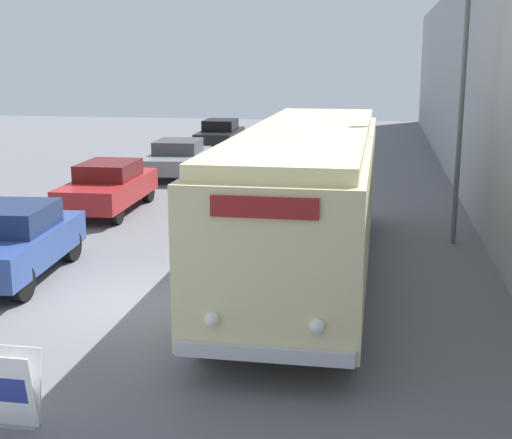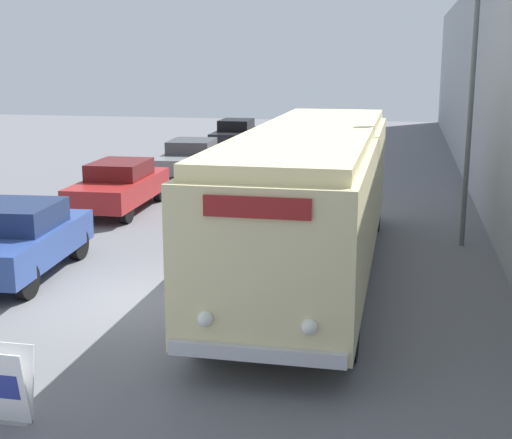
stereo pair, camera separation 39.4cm
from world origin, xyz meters
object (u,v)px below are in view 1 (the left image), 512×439
Objects in this scene: vintage_bus at (308,192)px; parked_car_near at (10,241)px; parked_car_far at (178,157)px; streetlamp at (465,47)px; parked_car_distant at (220,135)px; parked_car_mid at (108,186)px; sign_board at (15,390)px.

parked_car_near is (-6.01, -1.31, -0.98)m from vintage_bus.
streetlamp is at bearing -47.25° from parked_car_far.
parked_car_far is 1.07× the size of parked_car_distant.
vintage_bus is at bearing 7.21° from parked_car_near.
vintage_bus is 8.39m from parked_car_mid.
streetlamp reaches higher than parked_car_far.
vintage_bus is 7.65m from sign_board.
parked_car_near is at bearing -88.61° from parked_car_mid.
streetlamp is 11.05m from parked_car_near.
parked_car_distant is at bearing 107.80° from vintage_bus.
streetlamp is 10.73m from parked_car_mid.
sign_board is 26.90m from parked_car_distant.
streetlamp is 13.57m from parked_car_far.
sign_board is 12.60m from streetlamp.
streetlamp is 1.55× the size of parked_car_far.
parked_car_distant is at bearing 86.09° from parked_car_far.
parked_car_distant is (0.12, 14.45, -0.00)m from parked_car_mid.
sign_board is 0.22× the size of parked_car_distant.
vintage_bus is 13.51m from parked_car_far.
sign_board is at bearing -112.65° from vintage_bus.
parked_car_far reaches higher than sign_board.
sign_board is 6.45m from parked_car_near.
streetlamp is 1.61× the size of parked_car_mid.
parked_car_far is 7.78m from parked_car_distant.
streetlamp reaches higher than sign_board.
parked_car_distant is (-3.43, 26.68, 0.28)m from sign_board.
parked_car_distant is at bearing 85.75° from parked_car_near.
sign_board is at bearing -66.28° from parked_car_near.
parked_car_distant is at bearing 87.07° from parked_car_mid.
parked_car_mid is 6.67m from parked_car_far.
streetlamp is (3.30, 3.15, 2.95)m from vintage_bus.
vintage_bus is 2.54× the size of parked_car_distant.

